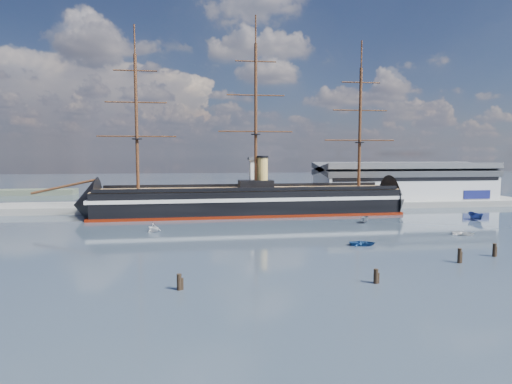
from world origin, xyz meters
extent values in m
plane|color=#263546|center=(0.00, 40.00, 0.00)|extent=(600.00, 600.00, 0.00)
cube|color=slate|center=(10.00, 76.00, 0.00)|extent=(180.00, 18.00, 2.00)
cube|color=#B7BABC|center=(58.00, 80.00, 7.00)|extent=(62.00, 20.00, 10.00)
cube|color=#3F4247|center=(58.00, 80.00, 12.60)|extent=(63.00, 21.00, 2.00)
cube|color=silver|center=(3.00, 73.00, 9.00)|extent=(4.00, 4.00, 14.00)
cube|color=#3F4247|center=(3.00, 73.00, 16.50)|extent=(5.00, 5.00, 1.00)
cube|color=black|center=(-0.89, 60.00, 4.00)|extent=(88.30, 17.74, 7.00)
cube|color=silver|center=(-0.89, 60.00, 5.20)|extent=(90.30, 18.02, 1.00)
cube|color=#601404|center=(-0.89, 60.00, 0.35)|extent=(90.30, 17.98, 0.90)
cone|color=black|center=(-47.39, 60.00, 3.70)|extent=(14.31, 15.95, 15.68)
cone|color=black|center=(45.61, 60.00, 3.70)|extent=(11.31, 15.90, 15.68)
cube|color=brown|center=(-0.89, 60.00, 7.60)|extent=(88.27, 16.46, 0.40)
cube|color=black|center=(1.11, 60.00, 9.00)|extent=(10.12, 6.20, 2.50)
cylinder|color=tan|center=(3.11, 60.00, 12.50)|extent=(3.20, 3.20, 9.00)
cylinder|color=#381E0F|center=(-52.89, 60.00, 9.00)|extent=(17.76, 1.05, 4.43)
cylinder|color=#381E0F|center=(-32.89, 60.00, 26.80)|extent=(0.90, 0.90, 38.00)
cylinder|color=#381E0F|center=(1.11, 60.00, 28.80)|extent=(0.90, 0.90, 42.00)
cylinder|color=#381E0F|center=(33.11, 60.00, 25.80)|extent=(0.90, 0.90, 36.00)
imported|color=navy|center=(15.92, 14.01, 0.00)|extent=(1.85, 3.35, 1.48)
imported|color=slate|center=(27.38, 40.68, 0.00)|extent=(5.41, 4.22, 2.06)
imported|color=white|center=(-26.36, 35.16, 0.00)|extent=(6.28, 6.00, 2.23)
imported|color=silver|center=(42.33, 21.28, 0.00)|extent=(2.59, 3.02, 1.34)
imported|color=navy|center=(59.49, 41.09, 0.00)|extent=(6.67, 2.49, 2.66)
cylinder|color=black|center=(-18.87, -8.99, 0.00)|extent=(0.64, 0.64, 2.89)
cylinder|color=black|center=(8.21, -9.90, 0.00)|extent=(0.64, 0.64, 2.77)
cylinder|color=black|center=(26.63, -1.15, 0.00)|extent=(0.64, 0.64, 3.17)
cylinder|color=black|center=(35.46, 2.12, 0.00)|extent=(0.64, 0.64, 3.04)
camera|label=1|loc=(-16.52, -65.29, 18.04)|focal=30.00mm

